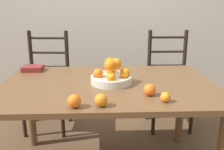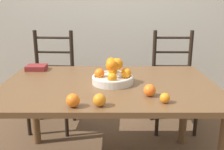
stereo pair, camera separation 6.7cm
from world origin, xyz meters
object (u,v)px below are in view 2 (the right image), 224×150
at_px(chair_right, 173,83).
at_px(orange_loose_0, 72,100).
at_px(fruit_bowl, 112,76).
at_px(book_stack, 36,68).
at_px(orange_loose_2, 149,90).
at_px(orange_loose_3, 99,100).
at_px(orange_loose_1, 164,98).
at_px(chair_left, 51,83).

bearing_deg(chair_right, orange_loose_0, -124.75).
bearing_deg(fruit_bowl, book_stack, 150.40).
bearing_deg(orange_loose_0, fruit_bowl, 62.61).
distance_m(fruit_bowl, chair_right, 1.05).
distance_m(orange_loose_2, orange_loose_3, 0.34).
relative_size(orange_loose_2, book_stack, 0.46).
distance_m(orange_loose_3, chair_right, 1.42).
xyz_separation_m(orange_loose_1, chair_right, (0.33, 1.15, -0.28)).
height_order(fruit_bowl, chair_left, chair_left).
distance_m(orange_loose_2, chair_right, 1.15).
height_order(chair_left, chair_right, same).
bearing_deg(fruit_bowl, chair_right, 51.12).
xyz_separation_m(fruit_bowl, chair_right, (0.63, 0.78, -0.31)).
bearing_deg(orange_loose_0, orange_loose_3, 3.60).
relative_size(orange_loose_2, orange_loose_3, 1.03).
xyz_separation_m(fruit_bowl, chair_left, (-0.63, 0.78, -0.31)).
bearing_deg(orange_loose_2, book_stack, 144.23).
relative_size(orange_loose_1, chair_right, 0.06).
relative_size(chair_left, chair_right, 1.00).
relative_size(orange_loose_3, book_stack, 0.45).
bearing_deg(book_stack, orange_loose_2, -35.77).
xyz_separation_m(orange_loose_0, orange_loose_3, (0.15, 0.01, -0.00)).
xyz_separation_m(orange_loose_0, book_stack, (-0.43, 0.80, -0.02)).
bearing_deg(orange_loose_2, chair_left, 129.36).
xyz_separation_m(orange_loose_2, orange_loose_3, (-0.30, -0.16, -0.00)).
bearing_deg(book_stack, fruit_bowl, -29.60).
distance_m(orange_loose_0, chair_left, 1.31).
bearing_deg(orange_loose_2, orange_loose_3, -151.92).
distance_m(orange_loose_1, chair_left, 1.51).
xyz_separation_m(orange_loose_3, chair_right, (0.71, 1.20, -0.29)).
relative_size(orange_loose_1, orange_loose_3, 0.81).
distance_m(fruit_bowl, orange_loose_2, 0.35).
xyz_separation_m(orange_loose_1, chair_left, (-0.93, 1.15, -0.28)).
bearing_deg(orange_loose_0, orange_loose_1, 6.55).
relative_size(fruit_bowl, chair_left, 0.30).
relative_size(orange_loose_0, orange_loose_3, 1.04).
height_order(orange_loose_3, chair_left, chair_left).
bearing_deg(orange_loose_3, chair_left, 114.59).
height_order(chair_left, book_stack, chair_left).
xyz_separation_m(orange_loose_0, orange_loose_2, (0.45, 0.17, -0.00)).
bearing_deg(orange_loose_3, fruit_bowl, 79.69).
height_order(orange_loose_1, chair_right, chair_right).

